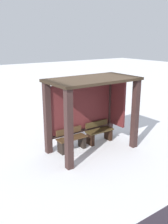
% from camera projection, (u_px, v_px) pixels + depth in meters
% --- Properties ---
extents(ground_plane, '(60.00, 60.00, 0.00)m').
position_uv_depth(ground_plane, '(92.00, 149.00, 8.42)').
color(ground_plane, white).
extents(bus_shelter, '(2.91, 1.58, 2.43)m').
position_uv_depth(bus_shelter, '(91.00, 101.00, 8.16)').
color(bus_shelter, '#34211F').
rests_on(bus_shelter, ground).
extents(bench_left_inside, '(1.03, 0.39, 0.74)m').
position_uv_depth(bench_left_inside, '(72.00, 141.00, 8.29)').
color(bench_left_inside, '#4B331D').
rests_on(bench_left_inside, ground).
extents(bench_center_inside, '(1.03, 0.40, 0.75)m').
position_uv_depth(bench_center_inside, '(99.00, 133.00, 8.93)').
color(bench_center_inside, '#47371C').
rests_on(bench_center_inside, ground).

